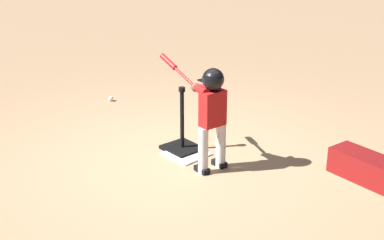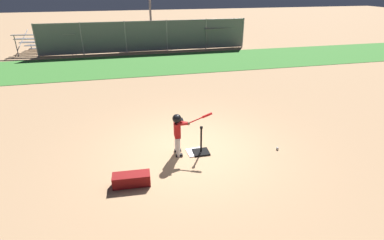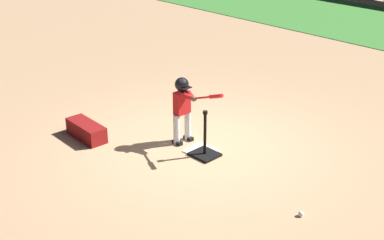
{
  "view_description": "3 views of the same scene",
  "coord_description": "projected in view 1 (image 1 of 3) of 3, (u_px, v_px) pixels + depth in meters",
  "views": [
    {
      "loc": [
        -4.32,
        3.45,
        2.62
      ],
      "look_at": [
        -0.33,
        0.09,
        0.62
      ],
      "focal_mm": 50.0,
      "sensor_mm": 36.0,
      "label": 1
    },
    {
      "loc": [
        -1.59,
        -6.92,
        4.18
      ],
      "look_at": [
        0.03,
        0.1,
        0.84
      ],
      "focal_mm": 28.0,
      "sensor_mm": 36.0,
      "label": 2
    },
    {
      "loc": [
        5.53,
        -5.7,
        4.07
      ],
      "look_at": [
        0.05,
        -0.35,
        0.62
      ],
      "focal_mm": 50.0,
      "sensor_mm": 36.0,
      "label": 3
    }
  ],
  "objects": [
    {
      "name": "ground_plane",
      "position": [
        179.0,
        161.0,
        6.1
      ],
      "size": [
        90.0,
        90.0,
        0.0
      ],
      "primitive_type": "plane",
      "color": "tan"
    },
    {
      "name": "home_plate",
      "position": [
        186.0,
        154.0,
        6.24
      ],
      "size": [
        0.47,
        0.47,
        0.02
      ],
      "primitive_type": "cube",
      "rotation": [
        0.0,
        0.0,
        0.06
      ],
      "color": "white",
      "rests_on": "ground_plane"
    },
    {
      "name": "batting_tee",
      "position": [
        182.0,
        141.0,
        6.34
      ],
      "size": [
        0.43,
        0.38,
        0.78
      ],
      "color": "black",
      "rests_on": "ground_plane"
    },
    {
      "name": "batter_child",
      "position": [
        210.0,
        106.0,
        5.65
      ],
      "size": [
        1.04,
        0.36,
        1.15
      ],
      "color": "silver",
      "rests_on": "ground_plane"
    },
    {
      "name": "baseball",
      "position": [
        111.0,
        99.0,
        8.04
      ],
      "size": [
        0.07,
        0.07,
        0.07
      ],
      "primitive_type": "sphere",
      "color": "white",
      "rests_on": "ground_plane"
    },
    {
      "name": "equipment_bag",
      "position": [
        369.0,
        169.0,
        5.59
      ],
      "size": [
        0.86,
        0.36,
        0.28
      ],
      "primitive_type": "cube",
      "rotation": [
        0.0,
        0.0,
        -0.05
      ],
      "color": "maroon",
      "rests_on": "ground_plane"
    }
  ]
}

